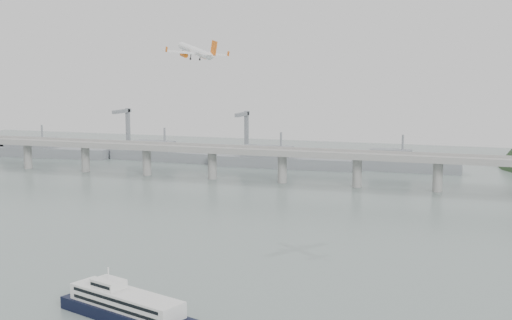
% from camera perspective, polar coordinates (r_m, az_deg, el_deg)
% --- Properties ---
extents(ground, '(900.00, 900.00, 0.00)m').
position_cam_1_polar(ground, '(261.39, -3.87, -9.45)').
color(ground, slate).
rests_on(ground, ground).
extents(bridge, '(800.00, 22.00, 23.90)m').
position_cam_1_polar(bridge, '(445.29, 5.77, 0.14)').
color(bridge, gray).
rests_on(bridge, ground).
extents(distant_fleet, '(453.00, 60.90, 40.00)m').
position_cam_1_polar(distant_fleet, '(559.96, -8.31, 0.53)').
color(distant_fleet, slate).
rests_on(distant_fleet, ground).
extents(ferry, '(78.83, 33.61, 15.36)m').
position_cam_1_polar(ferry, '(218.94, -10.75, -11.95)').
color(ferry, black).
rests_on(ferry, ground).
extents(airliner, '(32.90, 30.99, 10.73)m').
position_cam_1_polar(airliner, '(336.37, -5.01, 9.00)').
color(airliner, white).
rests_on(airliner, ground).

